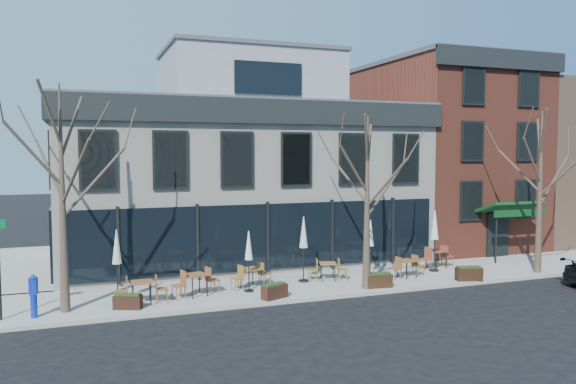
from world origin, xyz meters
name	(u,v)px	position (x,y,z in m)	size (l,w,h in m)	color
ground	(267,278)	(0.00, 0.00, 0.00)	(120.00, 120.00, 0.00)	black
sidewalk_front	(352,281)	(3.25, -2.15, 0.07)	(33.50, 4.70, 0.15)	gray
sidewalk_side	(9,268)	(-11.25, 6.00, 0.07)	(4.50, 12.00, 0.15)	gray
corner_building	(238,171)	(0.07, 5.07, 4.72)	(18.39, 10.39, 11.10)	silver
red_brick_building	(442,154)	(13.00, 4.98, 5.64)	(8.20, 11.78, 11.18)	brown
bg_building	(554,163)	(23.00, 6.00, 5.00)	(12.00, 12.00, 10.00)	#8C664C
tree_corner	(63,195)	(-8.49, -3.20, 4.25)	(3.93, 3.98, 7.92)	#382B21
tree_mid	(367,200)	(3.01, -3.90, 3.79)	(3.50, 3.55, 7.04)	#382B21
tree_right	(540,189)	(12.01, -3.90, 4.02)	(3.72, 3.77, 7.48)	#382B21
call_box	(34,295)	(-9.47, -3.63, 0.94)	(0.30, 0.30, 1.50)	#0D2AAE
cafe_set_0	(142,290)	(-5.88, -3.10, 0.68)	(1.96, 0.82, 1.02)	brown
cafe_set_1	(196,282)	(-3.78, -2.66, 0.69)	(2.04, 1.05, 1.05)	brown
cafe_set_2	(251,275)	(-1.39, -2.12, 0.65)	(1.91, 1.01, 0.98)	brown
cafe_set_3	(328,269)	(2.13, -1.99, 0.63)	(1.82, 0.96, 0.94)	brown
cafe_set_4	(407,266)	(5.66, -2.73, 0.64)	(1.86, 0.85, 0.96)	brown
cafe_set_5	(436,257)	(8.08, -1.52, 0.69)	(2.06, 0.94, 1.06)	brown
umbrella_0	(117,251)	(-6.69, -2.42, 2.06)	(0.43, 0.43, 2.71)	black
umbrella_1	(249,249)	(-1.66, -2.71, 1.88)	(0.39, 0.39, 2.45)	black
umbrella_2	(304,236)	(1.04, -1.87, 2.14)	(0.45, 0.45, 2.82)	black
umbrella_3	(370,236)	(4.39, -1.69, 1.93)	(0.40, 0.40, 2.53)	black
umbrella_4	(435,228)	(7.59, -2.03, 2.17)	(0.46, 0.46, 2.87)	black
planter_0	(128,301)	(-6.42, -3.61, 0.42)	(1.06, 0.74, 0.55)	black
planter_1	(275,291)	(-1.05, -4.09, 0.44)	(1.12, 0.77, 0.58)	#331911
planter_2	(378,280)	(3.55, -3.92, 0.45)	(1.14, 0.56, 0.61)	black
planter_3	(469,273)	(7.87, -4.20, 0.46)	(1.19, 0.70, 0.63)	black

